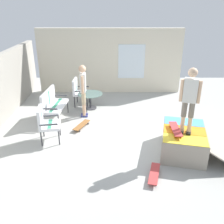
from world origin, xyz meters
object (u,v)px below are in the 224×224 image
Objects in this scene: patio_chair_near_house at (78,90)px; skateboard_by_bench at (82,125)px; patio_chair_by_wall at (45,121)px; patio_bench at (52,102)px; person_skater at (190,97)px; skateboard_spare at (154,174)px; skateboard_on_ramp at (176,129)px; patio_table at (90,98)px; skate_ramp at (185,141)px; person_watching at (83,87)px.

skateboard_by_bench is (-1.90, -0.31, -0.53)m from patio_chair_near_house.
patio_bench is at bearing 5.14° from patio_chair_by_wall.
person_skater is 1.99× the size of skateboard_spare.
patio_chair_near_house is 4.42m from skateboard_on_ramp.
patio_bench is at bearing 129.51° from patio_table.
person_watching is (2.25, 2.84, 0.73)m from skate_ramp.
skateboard_by_bench is 1.01× the size of skateboard_on_ramp.
person_watching reaches higher than skateboard_on_ramp.
skate_ramp reaches higher than skateboard_spare.
person_skater is at bearing -118.53° from skateboard_by_bench.
patio_bench is (1.98, 3.85, 0.30)m from skate_ramp.
patio_bench is at bearing 58.95° from skateboard_by_bench.
skateboard_by_bench is (-1.57, 0.16, -0.32)m from patio_table.
skateboard_on_ramp is (0.94, -0.63, 0.64)m from skateboard_spare.
skateboard_spare is (-3.31, -1.91, -0.96)m from person_watching.
person_skater is (-3.08, -2.61, 1.18)m from patio_table.
patio_bench is at bearing 62.83° from skate_ramp.
person_skater is (-2.11, -3.78, 0.97)m from patio_bench.
person_watching is 3.94m from skateboard_spare.
skateboard_spare is at bearing 145.99° from skateboard_on_ramp.
patio_bench reaches higher than skateboard_on_ramp.
person_skater reaches higher than patio_bench.
patio_chair_near_house is 1.25× the size of skateboard_by_bench.
patio_bench and patio_chair_by_wall have the same top height.
skateboard_spare is (-3.03, -2.91, -0.53)m from patio_bench.
skateboard_by_bench is at bearing 174.34° from patio_table.
skateboard_spare is at bearing -136.09° from patio_bench.
patio_bench is 4.23m from skateboard_spare.
person_skater reaches higher than skateboard_on_ramp.
patio_chair_near_house reaches higher than skateboard_by_bench.
patio_table is (0.96, -1.17, -0.21)m from patio_bench.
patio_bench is at bearing 60.78° from person_skater.
skate_ramp is 4.55m from patio_chair_near_house.
skateboard_on_ramp reaches higher than skateboard_by_bench.
patio_chair_by_wall is 3.84m from person_skater.
patio_chair_by_wall is 1.25× the size of skateboard_by_bench.
skate_ramp reaches higher than skateboard_by_bench.
person_watching reaches higher than skateboard_spare.
patio_bench is 1.27× the size of patio_chair_by_wall.
patio_chair_near_house is at bearing 54.43° from patio_table.
patio_chair_by_wall is 1.13× the size of patio_table.
patio_chair_by_wall reaches higher than patio_table.
patio_chair_near_house is 0.57× the size of person_watching.
skate_ramp is at bearing -41.66° from skateboard_spare.
patio_chair_near_house is at bearing 9.20° from skateboard_by_bench.
skateboard_on_ramp is at bearing 110.82° from skate_ramp.
patio_bench is 0.79× the size of person_skater.
skateboard_spare is (-4.32, -2.21, -0.53)m from patio_chair_near_house.
patio_bench reaches higher than skateboard_spare.
patio_chair_by_wall is (-2.72, 0.58, 0.00)m from patio_chair_near_house.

